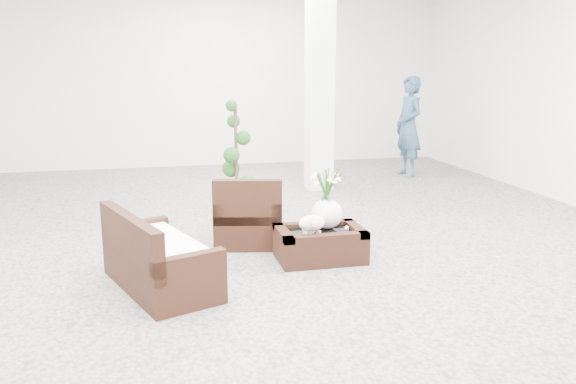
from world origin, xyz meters
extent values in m
plane|color=gray|center=(0.00, 0.00, 0.00)|extent=(11.00, 11.00, 0.00)
cube|color=white|center=(1.20, 2.80, 1.75)|extent=(0.40, 0.40, 3.50)
cube|color=black|center=(0.21, -0.69, 0.16)|extent=(0.90, 0.60, 0.31)
ellipsoid|color=white|center=(0.09, -0.79, 0.42)|extent=(0.28, 0.23, 0.21)
cylinder|color=white|center=(0.51, -0.67, 0.33)|extent=(0.04, 0.04, 0.03)
cube|color=black|center=(-0.42, 0.07, 0.40)|extent=(0.89, 0.87, 0.81)
cube|color=black|center=(-1.44, -1.10, 0.37)|extent=(1.10, 1.51, 0.73)
imported|color=#2B4960|center=(3.12, 3.51, 0.91)|extent=(0.50, 0.70, 1.82)
camera|label=1|loc=(-1.45, -6.31, 2.04)|focal=36.11mm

